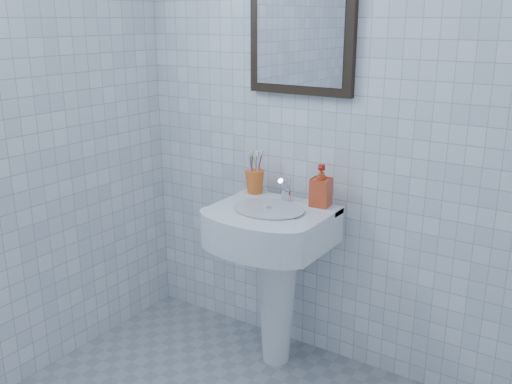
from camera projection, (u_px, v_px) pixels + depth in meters
The scene contains 6 objects.
wall_back at pixel (352, 95), 2.39m from camera, with size 2.20×0.02×2.50m, color white.
washbasin at pixel (275, 259), 2.56m from camera, with size 0.51×0.37×0.78m.
faucet at pixel (286, 191), 2.54m from camera, with size 0.05×0.10×0.12m.
toothbrush_cup at pixel (255, 182), 2.66m from camera, with size 0.09×0.09×0.11m, color orange, non-canonical shape.
soap_dispenser at pixel (321, 186), 2.46m from camera, with size 0.08×0.08×0.18m, color red.
wall_mirror at pixel (301, 21), 2.41m from camera, with size 0.50×0.04×0.62m.
Camera 1 is at (0.99, -1.03, 1.56)m, focal length 40.00 mm.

